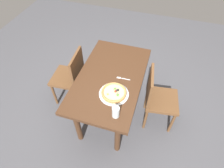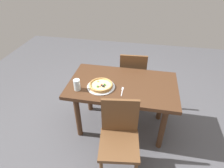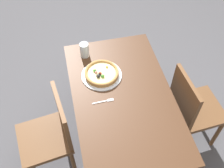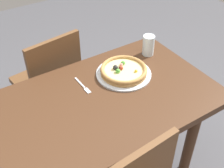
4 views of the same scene
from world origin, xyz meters
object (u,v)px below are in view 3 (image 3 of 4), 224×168
at_px(pizza, 102,73).
at_px(fork, 105,101).
at_px(chair_far, 192,108).
at_px(drinking_glass, 84,50).
at_px(dining_table, 122,104).
at_px(plate, 102,75).
at_px(chair_near, 51,134).

height_order(pizza, fork, pizza).
height_order(chair_far, drinking_glass, chair_far).
bearing_deg(fork, dining_table, 4.42).
bearing_deg(plate, drinking_glass, -159.39).
bearing_deg(chair_near, fork, -92.33).
distance_m(dining_table, plate, 0.29).
bearing_deg(chair_near, chair_far, -98.60).
relative_size(chair_near, pizza, 3.17).
bearing_deg(drinking_glass, chair_near, -34.53).
bearing_deg(chair_far, drinking_glass, -129.10).
relative_size(dining_table, chair_near, 1.48).
xyz_separation_m(chair_near, drinking_glass, (-0.56, 0.38, 0.31)).
bearing_deg(chair_far, pizza, -117.68).
relative_size(chair_far, pizza, 3.17).
height_order(chair_near, pizza, chair_near).
distance_m(dining_table, chair_far, 0.62).
relative_size(pizza, fork, 1.68).
distance_m(chair_far, fork, 0.78).
bearing_deg(chair_far, plate, -117.73).
xyz_separation_m(chair_far, drinking_glass, (-0.57, -0.81, 0.31)).
distance_m(chair_near, drinking_glass, 0.74).
xyz_separation_m(pizza, fork, (0.26, -0.03, -0.03)).
xyz_separation_m(dining_table, chair_far, (0.08, 0.60, -0.14)).
height_order(chair_near, drinking_glass, chair_near).
bearing_deg(dining_table, chair_far, 82.78).
bearing_deg(pizza, chair_near, -57.99).
relative_size(chair_far, fork, 5.33).
relative_size(dining_table, drinking_glass, 9.79).
bearing_deg(plate, chair_near, -57.99).
bearing_deg(pizza, plate, 123.15).
relative_size(chair_near, drinking_glass, 6.59).
xyz_separation_m(dining_table, fork, (0.02, -0.14, 0.11)).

